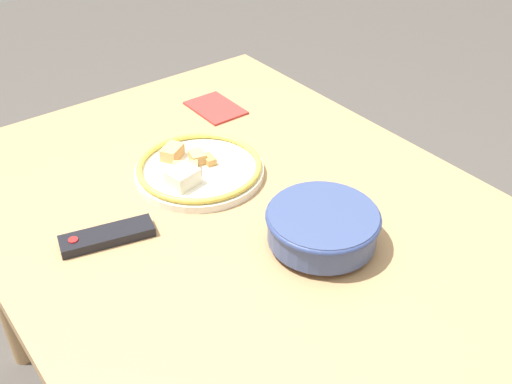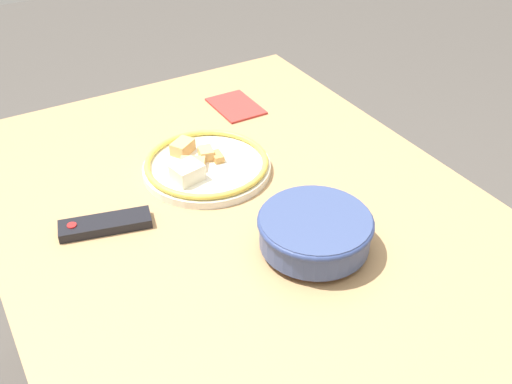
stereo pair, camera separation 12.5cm
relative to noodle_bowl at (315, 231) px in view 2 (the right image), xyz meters
The scene contains 5 objects.
dining_table 0.24m from the noodle_bowl, 16.85° to the left, with size 1.29×0.99×0.75m.
noodle_bowl is the anchor object (origin of this frame).
food_plate 0.35m from the noodle_bowl, 10.02° to the left, with size 0.29×0.29×0.06m.
tv_remote 0.42m from the noodle_bowl, 51.27° to the left, with size 0.10×0.19×0.02m.
folded_napkin 0.61m from the noodle_bowl, 14.19° to the right, with size 0.16×0.11×0.01m.
Camera 2 is at (-0.90, 0.48, 1.52)m, focal length 42.00 mm.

